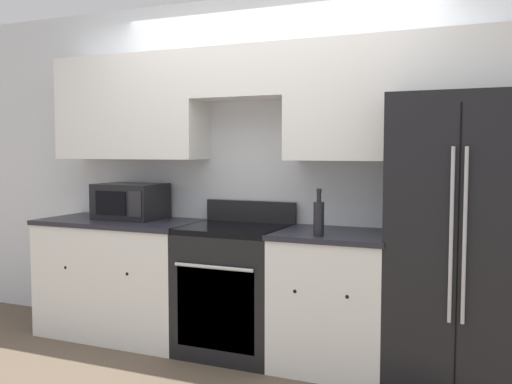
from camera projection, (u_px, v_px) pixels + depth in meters
ground_plane at (237, 370)px, 3.76m from camera, size 12.00×12.00×0.00m
wall_back at (272, 143)px, 4.18m from camera, size 8.00×0.39×2.60m
lower_cabinets_left at (122, 277)px, 4.47m from camera, size 1.27×0.64×0.91m
lower_cabinets_right at (334, 300)px, 3.79m from camera, size 0.77×0.64×0.91m
oven_range at (235, 289)px, 4.08m from camera, size 0.72×0.65×1.07m
refrigerator at (462, 242)px, 3.49m from camera, size 0.84×0.75×1.78m
microwave at (131, 201)px, 4.49m from camera, size 0.50×0.39×0.28m
bottle at (319, 217)px, 3.59m from camera, size 0.07×0.07×0.30m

